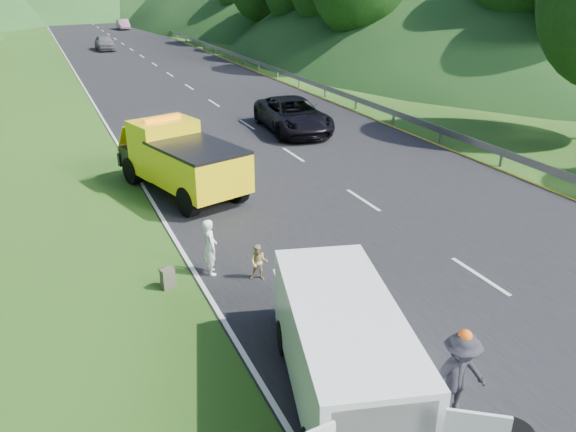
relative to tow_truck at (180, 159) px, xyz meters
name	(u,v)px	position (x,y,z in m)	size (l,w,h in m)	color
ground	(344,266)	(2.65, -7.49, -1.28)	(320.00, 320.00, 0.00)	#38661E
road_surface	(155,65)	(5.65, 32.51, -1.27)	(14.00, 200.00, 0.02)	black
guardrail	(196,46)	(12.95, 45.01, -1.28)	(0.06, 140.00, 1.52)	gray
tree_line_right	(274,35)	(25.65, 52.51, -1.28)	(14.00, 140.00, 14.00)	#1F4D16
hills_backdrop	(86,9)	(9.15, 127.21, -1.28)	(201.00, 288.60, 44.00)	#2D5B23
tow_truck	(180,159)	(0.00, 0.00, 0.00)	(3.80, 6.46, 2.62)	black
white_van	(341,344)	(0.01, -11.97, -0.11)	(3.93, 6.25, 2.06)	black
woman	(212,273)	(-0.83, -6.41, -1.28)	(0.57, 0.42, 1.56)	white
child	(259,280)	(0.21, -7.25, -1.28)	(0.48, 0.38, 1.00)	tan
worker	(453,419)	(1.60, -13.38, -1.28)	(1.17, 0.67, 1.81)	#222227
suitcase	(168,278)	(-2.07, -6.69, -1.00)	(0.34, 0.19, 0.55)	#504C3C
passing_suv	(293,131)	(7.36, 6.31, -1.28)	(2.75, 5.95, 1.65)	black
dist_car_a	(106,50)	(3.02, 44.96, -1.28)	(1.81, 4.51, 1.54)	#535359
dist_car_b	(124,30)	(8.72, 69.36, -1.28)	(1.49, 4.27, 1.41)	#7F5468
dist_car_c	(94,20)	(6.88, 89.87, -1.28)	(1.97, 4.83, 1.40)	#A35162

